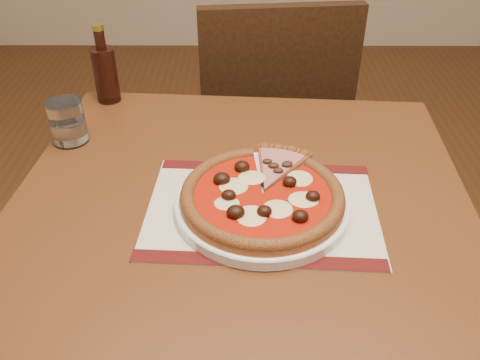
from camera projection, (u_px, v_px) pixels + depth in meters
name	position (u px, v px, depth m)	size (l,w,h in m)	color
table	(240.00, 244.00, 0.94)	(0.85, 0.85, 0.75)	#5F2F16
chair_far	(271.00, 122.00, 1.58)	(0.47, 0.47, 0.91)	black
placemat	(262.00, 209.00, 0.86)	(0.39, 0.28, 0.00)	beige
plate	(262.00, 204.00, 0.85)	(0.29, 0.29, 0.02)	white
pizza	(262.00, 195.00, 0.84)	(0.27, 0.27, 0.04)	#9A5125
ham_slice	(286.00, 167.00, 0.91)	(0.10, 0.15, 0.02)	#9A5125
water_glass	(67.00, 122.00, 1.02)	(0.07, 0.07, 0.09)	white
bottle	(105.00, 72.00, 1.15)	(0.05, 0.05, 0.18)	black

